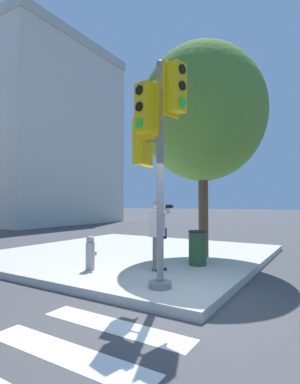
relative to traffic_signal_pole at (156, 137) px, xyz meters
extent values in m
plane|color=#424244|center=(-0.16, -0.66, -2.99)|extent=(160.00, 160.00, 0.00)
cube|color=#BCB7AD|center=(3.34, 2.84, -2.90)|extent=(8.00, 8.00, 0.17)
cube|color=silver|center=(-1.36, -0.11, -2.98)|extent=(0.45, 2.43, 0.01)
cube|color=silver|center=(-2.28, -0.11, -2.98)|extent=(0.45, 2.43, 0.01)
cylinder|color=slate|center=(0.12, -0.02, -2.75)|extent=(0.43, 0.43, 0.12)
cylinder|color=slate|center=(0.12, -0.02, -0.65)|extent=(0.13, 0.13, 4.10)
sphere|color=slate|center=(0.12, -0.02, 1.44)|extent=(0.15, 0.15, 0.15)
cylinder|color=slate|center=(0.11, 0.15, -0.03)|extent=(0.06, 0.23, 0.05)
cube|color=#E5B70C|center=(0.09, 0.39, -0.03)|extent=(0.31, 0.26, 0.90)
cube|color=#E5B70C|center=(0.10, 0.25, -0.03)|extent=(0.42, 0.05, 1.02)
cylinder|color=black|center=(0.09, 0.52, 0.27)|extent=(0.17, 0.04, 0.17)
cylinder|color=black|center=(0.09, 0.52, -0.03)|extent=(0.17, 0.04, 0.17)
cylinder|color=green|center=(0.09, 0.52, -0.33)|extent=(0.17, 0.04, 0.17)
cylinder|color=slate|center=(0.08, -0.20, 0.87)|extent=(0.10, 0.23, 0.05)
cube|color=#E5B70C|center=(0.03, -0.42, 0.87)|extent=(0.35, 0.30, 0.90)
cube|color=#E5B70C|center=(0.05, -0.29, 0.87)|extent=(0.42, 0.12, 1.02)
cylinder|color=black|center=(0.00, -0.56, 1.17)|extent=(0.17, 0.07, 0.17)
cylinder|color=black|center=(0.00, -0.56, 0.87)|extent=(0.17, 0.07, 0.17)
cylinder|color=green|center=(0.00, -0.56, 0.57)|extent=(0.17, 0.07, 0.17)
cylinder|color=slate|center=(-0.06, 0.02, 0.49)|extent=(0.23, 0.10, 0.05)
cube|color=#E5B70C|center=(-0.28, 0.07, 0.49)|extent=(0.30, 0.35, 0.90)
cube|color=#E5B70C|center=(-0.15, 0.04, 0.49)|extent=(0.12, 0.41, 1.02)
cylinder|color=black|center=(-0.41, 0.10, 0.79)|extent=(0.07, 0.17, 0.17)
cylinder|color=black|center=(-0.41, 0.10, 0.49)|extent=(0.07, 0.17, 0.17)
cylinder|color=green|center=(-0.41, 0.10, 0.19)|extent=(0.07, 0.17, 0.17)
cube|color=black|center=(1.24, 0.69, -2.79)|extent=(0.09, 0.24, 0.05)
cube|color=black|center=(1.44, 0.69, -2.79)|extent=(0.09, 0.24, 0.05)
cylinder|color=#6B6051|center=(1.24, 0.75, -2.42)|extent=(0.11, 0.11, 0.80)
cylinder|color=#6B6051|center=(1.44, 0.75, -2.42)|extent=(0.11, 0.11, 0.80)
cube|color=beige|center=(1.34, 0.75, -1.74)|extent=(0.40, 0.22, 0.56)
sphere|color=tan|center=(1.34, 0.75, -1.29)|extent=(0.21, 0.21, 0.21)
cube|color=black|center=(1.34, 0.44, -1.31)|extent=(0.12, 0.10, 0.09)
cylinder|color=black|center=(1.34, 0.37, -1.31)|extent=(0.06, 0.08, 0.06)
cylinder|color=beige|center=(1.20, 0.61, -1.38)|extent=(0.23, 0.35, 0.23)
cylinder|color=beige|center=(1.47, 0.61, -1.38)|extent=(0.23, 0.35, 0.23)
cube|color=black|center=(1.62, 0.77, -1.97)|extent=(0.10, 0.20, 0.26)
cylinder|color=brown|center=(3.68, 0.51, -1.32)|extent=(0.29, 0.29, 3.00)
ellipsoid|color=#568433|center=(3.68, 0.51, 1.50)|extent=(3.76, 3.76, 4.14)
cylinder|color=#99999E|center=(0.55, 2.13, -2.49)|extent=(0.21, 0.21, 0.65)
sphere|color=#99999E|center=(0.55, 2.13, -2.10)|extent=(0.19, 0.19, 0.19)
cylinder|color=#99999E|center=(0.55, 1.99, -2.42)|extent=(0.09, 0.06, 0.09)
cylinder|color=#234728|center=(2.38, 0.16, -2.40)|extent=(0.44, 0.44, 0.84)
cylinder|color=black|center=(2.38, 0.16, -1.96)|extent=(0.47, 0.47, 0.04)
cube|color=beige|center=(12.78, 18.55, 4.37)|extent=(11.39, 8.26, 14.71)
cube|color=#B2AD9E|center=(12.78, 18.55, 12.12)|extent=(11.59, 8.46, 0.80)
camera|label=1|loc=(-4.80, -2.81, -1.23)|focal=28.00mm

